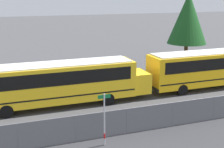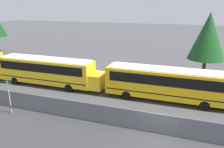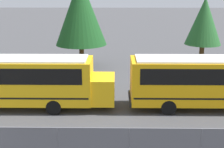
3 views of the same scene
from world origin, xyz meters
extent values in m
cylinder|color=slate|center=(-16.84, 0.00, 0.78)|extent=(0.07, 0.07, 1.56)
cylinder|color=slate|center=(-13.78, 0.00, 0.78)|extent=(0.07, 0.07, 1.56)
cylinder|color=slate|center=(-10.72, 0.00, 0.78)|extent=(0.07, 0.07, 1.56)
cylinder|color=slate|center=(-7.66, 0.00, 0.78)|extent=(0.07, 0.07, 1.56)
cylinder|color=slate|center=(-4.59, 0.00, 0.78)|extent=(0.07, 0.07, 1.56)
cube|color=yellow|center=(-13.67, 6.07, 1.77)|extent=(11.52, 2.43, 2.64)
cube|color=black|center=(-13.67, 6.07, 2.35)|extent=(10.60, 2.47, 0.95)
cube|color=black|center=(-13.67, 6.07, 1.03)|extent=(11.29, 2.46, 0.10)
cube|color=yellow|center=(-7.22, 6.07, 1.24)|extent=(1.38, 2.23, 1.58)
cube|color=silver|center=(-13.67, 6.07, 3.14)|extent=(10.94, 2.18, 0.10)
cylinder|color=black|center=(-10.10, 7.16, 0.45)|extent=(0.90, 0.28, 0.90)
cylinder|color=black|center=(-10.10, 4.97, 0.45)|extent=(0.90, 0.28, 0.90)
cylinder|color=black|center=(-17.25, 7.16, 0.45)|extent=(0.90, 0.28, 0.90)
cylinder|color=black|center=(-17.25, 4.97, 0.45)|extent=(0.90, 0.28, 0.90)
cube|color=yellow|center=(-0.15, 6.15, 1.77)|extent=(11.52, 2.43, 2.64)
cube|color=black|center=(-0.15, 6.15, 2.35)|extent=(10.60, 2.47, 0.95)
cube|color=black|center=(-0.15, 6.15, 1.03)|extent=(11.29, 2.46, 0.10)
cube|color=black|center=(-5.96, 6.15, 0.60)|extent=(0.12, 2.43, 0.24)
cube|color=silver|center=(-0.15, 6.15, 3.14)|extent=(10.94, 2.18, 0.10)
cylinder|color=black|center=(-3.72, 7.24, 0.45)|extent=(0.90, 0.28, 0.90)
cylinder|color=black|center=(-3.72, 5.06, 0.45)|extent=(0.90, 0.28, 0.90)
cylinder|color=#B7B7BC|center=(-12.40, -0.90, 1.47)|extent=(0.08, 0.08, 2.94)
cylinder|color=red|center=(-12.40, -0.90, 0.55)|extent=(0.09, 0.09, 0.30)
cube|color=#147238|center=(-12.40, -0.90, 2.79)|extent=(0.70, 0.02, 0.20)
cylinder|color=#51381E|center=(3.87, 16.28, 1.08)|extent=(0.44, 0.44, 2.16)
cone|color=#194C1E|center=(3.87, 16.28, 5.18)|extent=(4.64, 4.64, 6.03)
camera|label=1|loc=(-17.34, -15.55, 8.04)|focal=50.00mm
camera|label=2|loc=(1.43, -14.20, 8.92)|focal=35.00mm
camera|label=3|loc=(7.11, -12.02, 7.33)|focal=50.00mm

